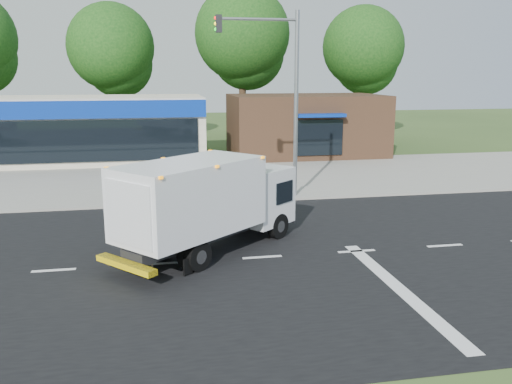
# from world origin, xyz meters

# --- Properties ---
(ground) EXTENTS (120.00, 120.00, 0.00)m
(ground) POSITION_xyz_m (0.00, 0.00, 0.00)
(ground) COLOR #385123
(ground) RESTS_ON ground
(road_asphalt) EXTENTS (60.00, 14.00, 0.02)m
(road_asphalt) POSITION_xyz_m (0.00, 0.00, 0.00)
(road_asphalt) COLOR black
(road_asphalt) RESTS_ON ground
(sidewalk) EXTENTS (60.00, 2.40, 0.12)m
(sidewalk) POSITION_xyz_m (0.00, 8.20, 0.06)
(sidewalk) COLOR gray
(sidewalk) RESTS_ON ground
(parking_apron) EXTENTS (60.00, 9.00, 0.02)m
(parking_apron) POSITION_xyz_m (0.00, 14.00, 0.01)
(parking_apron) COLOR gray
(parking_apron) RESTS_ON ground
(lane_markings) EXTENTS (55.20, 7.00, 0.01)m
(lane_markings) POSITION_xyz_m (1.35, -1.35, 0.02)
(lane_markings) COLOR silver
(lane_markings) RESTS_ON road_asphalt
(ems_box_truck) EXTENTS (6.38, 5.93, 2.96)m
(ems_box_truck) POSITION_xyz_m (-1.55, 0.81, 1.71)
(ems_box_truck) COLOR black
(ems_box_truck) RESTS_ON ground
(emergency_worker) EXTENTS (0.69, 0.69, 1.73)m
(emergency_worker) POSITION_xyz_m (-3.34, -0.65, 0.85)
(emergency_worker) COLOR #CCB488
(emergency_worker) RESTS_ON ground
(retail_strip_mall) EXTENTS (18.00, 6.20, 4.00)m
(retail_strip_mall) POSITION_xyz_m (-9.00, 19.93, 2.01)
(retail_strip_mall) COLOR #BDB49D
(retail_strip_mall) RESTS_ON ground
(brown_storefront) EXTENTS (10.00, 6.70, 4.00)m
(brown_storefront) POSITION_xyz_m (7.00, 19.98, 2.00)
(brown_storefront) COLOR #382316
(brown_storefront) RESTS_ON ground
(traffic_signal_pole) EXTENTS (3.51, 0.25, 8.00)m
(traffic_signal_pole) POSITION_xyz_m (2.35, 7.60, 4.92)
(traffic_signal_pole) COLOR gray
(traffic_signal_pole) RESTS_ON ground
(background_trees) EXTENTS (36.77, 7.39, 12.10)m
(background_trees) POSITION_xyz_m (-0.85, 28.16, 7.38)
(background_trees) COLOR #332114
(background_trees) RESTS_ON ground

